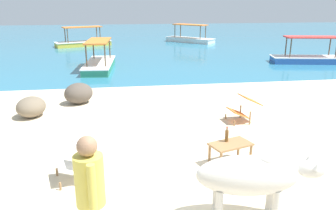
{
  "coord_description": "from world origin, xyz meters",
  "views": [
    {
      "loc": [
        -0.91,
        -4.8,
        3.0
      ],
      "look_at": [
        0.23,
        3.0,
        0.55
      ],
      "focal_mm": 36.22,
      "sensor_mm": 36.0,
      "label": 1
    }
  ],
  "objects": [
    {
      "name": "deck_chair_far",
      "position": [
        2.15,
        2.97,
        0.42
      ],
      "size": [
        0.82,
        0.62,
        0.68
      ],
      "rotation": [
        0.0,
        0.0,
        3.26
      ],
      "color": "olive",
      "rests_on": "sand_beach"
    },
    {
      "name": "deck_chair_near",
      "position": [
        -1.66,
        0.6,
        0.42
      ],
      "size": [
        0.88,
        0.72,
        0.68
      ],
      "rotation": [
        0.0,
        0.0,
        3.41
      ],
      "color": "olive",
      "rests_on": "sand_beach"
    },
    {
      "name": "boat_white",
      "position": [
        4.34,
        19.98,
        0.29
      ],
      "size": [
        3.47,
        3.36,
        1.29
      ],
      "rotation": [
        0.0,
        0.0,
        5.53
      ],
      "color": "white",
      "rests_on": "water_surface"
    },
    {
      "name": "shore_rock_medium",
      "position": [
        -2.14,
        5.18,
        0.35
      ],
      "size": [
        1.11,
        1.07,
        0.62
      ],
      "primitive_type": "ellipsoid",
      "rotation": [
        0.0,
        0.0,
        0.57
      ],
      "color": "brown",
      "rests_on": "sand_beach"
    },
    {
      "name": "water_surface",
      "position": [
        0.0,
        22.0,
        0.0
      ],
      "size": [
        60.0,
        36.0,
        0.03
      ],
      "primitive_type": "cube",
      "color": "teal",
      "rests_on": "ground"
    },
    {
      "name": "boat_green",
      "position": [
        -1.78,
        10.58,
        0.29
      ],
      "size": [
        1.42,
        3.75,
        1.29
      ],
      "rotation": [
        0.0,
        0.0,
        1.5
      ],
      "color": "#338E66",
      "rests_on": "water_surface"
    },
    {
      "name": "cow",
      "position": [
        0.8,
        -0.88,
        0.7
      ],
      "size": [
        1.8,
        0.73,
        1.0
      ],
      "rotation": [
        0.0,
        0.0,
        6.14
      ],
      "color": "beige",
      "rests_on": "sand_beach"
    },
    {
      "name": "low_bench_table",
      "position": [
        1.07,
        0.74,
        0.39
      ],
      "size": [
        0.86,
        0.66,
        0.42
      ],
      "rotation": [
        0.0,
        0.0,
        0.33
      ],
      "color": "olive",
      "rests_on": "sand_beach"
    },
    {
      "name": "sand_beach",
      "position": [
        0.0,
        0.0,
        0.02
      ],
      "size": [
        18.0,
        14.0,
        0.04
      ],
      "primitive_type": "cube",
      "color": "beige",
      "rests_on": "ground"
    },
    {
      "name": "bottle",
      "position": [
        1.02,
        0.84,
        0.58
      ],
      "size": [
        0.07,
        0.07,
        0.3
      ],
      "color": "brown",
      "rests_on": "low_bench_table"
    },
    {
      "name": "boat_blue",
      "position": [
        8.42,
        10.69,
        0.29
      ],
      "size": [
        3.82,
        1.82,
        1.29
      ],
      "rotation": [
        0.0,
        0.0,
        6.1
      ],
      "color": "#3866B7",
      "rests_on": "water_surface"
    },
    {
      "name": "boat_yellow",
      "position": [
        -3.25,
        18.85,
        0.29
      ],
      "size": [
        3.85,
        2.33,
        1.29
      ],
      "rotation": [
        0.0,
        0.0,
        3.49
      ],
      "color": "gold",
      "rests_on": "water_surface"
    },
    {
      "name": "person_standing",
      "position": [
        -1.28,
        -1.49,
        0.99
      ],
      "size": [
        0.32,
        0.5,
        1.62
      ],
      "rotation": [
        0.0,
        0.0,
        0.2
      ],
      "color": "#4C4C51",
      "rests_on": "sand_beach"
    },
    {
      "name": "shore_rock_large",
      "position": [
        -3.26,
        4.13,
        0.31
      ],
      "size": [
        0.92,
        1.01,
        0.54
      ],
      "primitive_type": "ellipsoid",
      "rotation": [
        0.0,
        0.0,
        1.29
      ],
      "color": "#756651",
      "rests_on": "sand_beach"
    }
  ]
}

